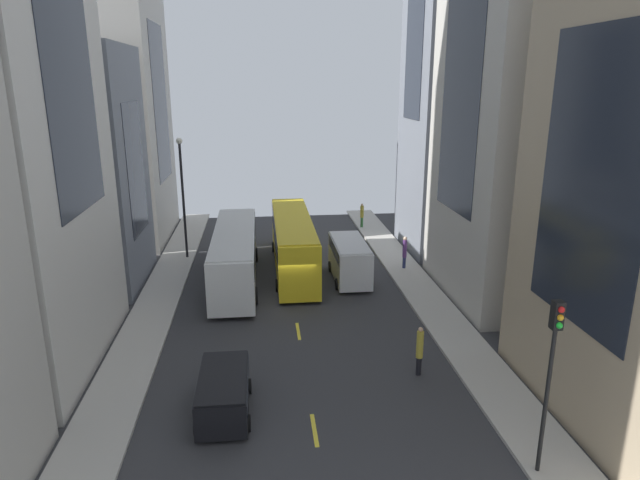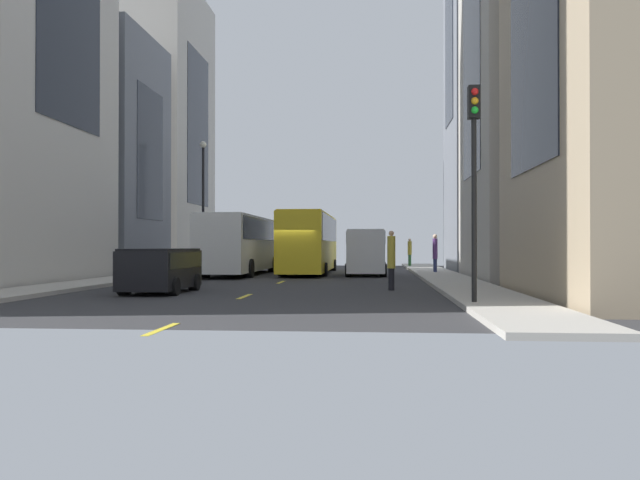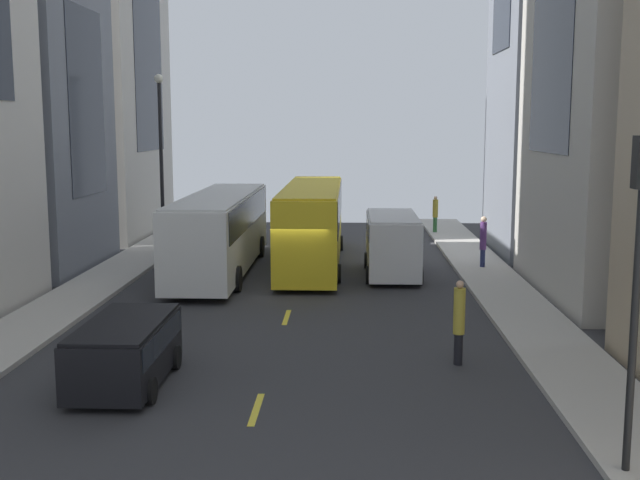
{
  "view_description": "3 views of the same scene",
  "coord_description": "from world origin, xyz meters",
  "px_view_note": "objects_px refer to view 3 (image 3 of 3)",
  "views": [
    {
      "loc": [
        -1.72,
        -30.08,
        12.41
      ],
      "look_at": [
        1.92,
        2.97,
        2.78
      ],
      "focal_mm": 30.9,
      "sensor_mm": 36.0,
      "label": 1
    },
    {
      "loc": [
        4.3,
        -33.79,
        1.7
      ],
      "look_at": [
        1.21,
        2.98,
        2.01
      ],
      "focal_mm": 36.33,
      "sensor_mm": 36.0,
      "label": 2
    },
    {
      "loc": [
        2.06,
        -29.19,
        6.28
      ],
      "look_at": [
        0.86,
        2.17,
        1.64
      ],
      "focal_mm": 43.89,
      "sensor_mm": 36.0,
      "label": 3
    }
  ],
  "objects_px": {
    "traffic_light_near_corner": "(640,242)",
    "car_black_0": "(125,348)",
    "city_bus_white": "(220,226)",
    "pedestrian_waiting_curb": "(459,320)",
    "delivery_van_white": "(392,240)",
    "streetcar_yellow": "(312,218)",
    "pedestrian_crossing_near": "(483,239)",
    "pedestrian_walking_far": "(435,213)"
  },
  "relations": [
    {
      "from": "pedestrian_crossing_near",
      "to": "traffic_light_near_corner",
      "type": "height_order",
      "value": "traffic_light_near_corner"
    },
    {
      "from": "streetcar_yellow",
      "to": "car_black_0",
      "type": "xyz_separation_m",
      "value": [
        -3.74,
        -16.71,
        -1.19
      ]
    },
    {
      "from": "car_black_0",
      "to": "pedestrian_crossing_near",
      "type": "distance_m",
      "value": 19.24
    },
    {
      "from": "streetcar_yellow",
      "to": "pedestrian_walking_far",
      "type": "distance_m",
      "value": 12.04
    },
    {
      "from": "streetcar_yellow",
      "to": "pedestrian_crossing_near",
      "type": "relative_size",
      "value": 5.93
    },
    {
      "from": "traffic_light_near_corner",
      "to": "city_bus_white",
      "type": "bearing_deg",
      "value": 118.39
    },
    {
      "from": "pedestrian_walking_far",
      "to": "city_bus_white",
      "type": "bearing_deg",
      "value": -59.14
    },
    {
      "from": "pedestrian_waiting_curb",
      "to": "pedestrian_walking_far",
      "type": "bearing_deg",
      "value": 15.34
    },
    {
      "from": "city_bus_white",
      "to": "pedestrian_waiting_curb",
      "type": "distance_m",
      "value": 15.31
    },
    {
      "from": "pedestrian_waiting_curb",
      "to": "city_bus_white",
      "type": "bearing_deg",
      "value": 53.39
    },
    {
      "from": "streetcar_yellow",
      "to": "pedestrian_walking_far",
      "type": "relative_size",
      "value": 6.3
    },
    {
      "from": "delivery_van_white",
      "to": "streetcar_yellow",
      "type": "bearing_deg",
      "value": 143.56
    },
    {
      "from": "traffic_light_near_corner",
      "to": "pedestrian_crossing_near",
      "type": "bearing_deg",
      "value": 87.69
    },
    {
      "from": "car_black_0",
      "to": "pedestrian_crossing_near",
      "type": "height_order",
      "value": "pedestrian_crossing_near"
    },
    {
      "from": "streetcar_yellow",
      "to": "pedestrian_crossing_near",
      "type": "bearing_deg",
      "value": -8.24
    },
    {
      "from": "city_bus_white",
      "to": "delivery_van_white",
      "type": "height_order",
      "value": "city_bus_white"
    },
    {
      "from": "streetcar_yellow",
      "to": "delivery_van_white",
      "type": "distance_m",
      "value": 4.35
    },
    {
      "from": "streetcar_yellow",
      "to": "traffic_light_near_corner",
      "type": "distance_m",
      "value": 22.51
    },
    {
      "from": "pedestrian_waiting_curb",
      "to": "traffic_light_near_corner",
      "type": "xyz_separation_m",
      "value": [
        2.09,
        -6.65,
        3.07
      ]
    },
    {
      "from": "delivery_van_white",
      "to": "pedestrian_waiting_curb",
      "type": "height_order",
      "value": "delivery_van_white"
    },
    {
      "from": "traffic_light_near_corner",
      "to": "car_black_0",
      "type": "bearing_deg",
      "value": 155.78
    },
    {
      "from": "delivery_van_white",
      "to": "car_black_0",
      "type": "relative_size",
      "value": 1.32
    },
    {
      "from": "pedestrian_waiting_curb",
      "to": "streetcar_yellow",
      "type": "bearing_deg",
      "value": 37.25
    },
    {
      "from": "pedestrian_walking_far",
      "to": "pedestrian_waiting_curb",
      "type": "relative_size",
      "value": 0.92
    },
    {
      "from": "pedestrian_walking_far",
      "to": "traffic_light_near_corner",
      "type": "distance_m",
      "value": 31.57
    },
    {
      "from": "city_bus_white",
      "to": "streetcar_yellow",
      "type": "relative_size",
      "value": 0.97
    },
    {
      "from": "delivery_van_white",
      "to": "pedestrian_walking_far",
      "type": "distance_m",
      "value": 12.98
    },
    {
      "from": "pedestrian_crossing_near",
      "to": "traffic_light_near_corner",
      "type": "bearing_deg",
      "value": 24.65
    },
    {
      "from": "city_bus_white",
      "to": "pedestrian_waiting_curb",
      "type": "height_order",
      "value": "city_bus_white"
    },
    {
      "from": "city_bus_white",
      "to": "car_black_0",
      "type": "height_order",
      "value": "city_bus_white"
    },
    {
      "from": "pedestrian_waiting_curb",
      "to": "pedestrian_crossing_near",
      "type": "xyz_separation_m",
      "value": [
        2.91,
        13.66,
        0.15
      ]
    },
    {
      "from": "pedestrian_waiting_curb",
      "to": "traffic_light_near_corner",
      "type": "distance_m",
      "value": 7.61
    },
    {
      "from": "city_bus_white",
      "to": "pedestrian_walking_far",
      "type": "distance_m",
      "value": 15.93
    },
    {
      "from": "streetcar_yellow",
      "to": "delivery_van_white",
      "type": "bearing_deg",
      "value": -36.44
    },
    {
      "from": "traffic_light_near_corner",
      "to": "pedestrian_waiting_curb",
      "type": "bearing_deg",
      "value": 107.47
    },
    {
      "from": "delivery_van_white",
      "to": "pedestrian_crossing_near",
      "type": "height_order",
      "value": "delivery_van_white"
    },
    {
      "from": "pedestrian_waiting_curb",
      "to": "pedestrian_crossing_near",
      "type": "distance_m",
      "value": 13.97
    },
    {
      "from": "pedestrian_walking_far",
      "to": "pedestrian_waiting_curb",
      "type": "xyz_separation_m",
      "value": [
        -2.04,
        -24.78,
        -0.05
      ]
    },
    {
      "from": "streetcar_yellow",
      "to": "pedestrian_walking_far",
      "type": "height_order",
      "value": "streetcar_yellow"
    },
    {
      "from": "car_black_0",
      "to": "pedestrian_crossing_near",
      "type": "relative_size",
      "value": 1.87
    },
    {
      "from": "car_black_0",
      "to": "pedestrian_waiting_curb",
      "type": "distance_m",
      "value": 8.54
    },
    {
      "from": "streetcar_yellow",
      "to": "traffic_light_near_corner",
      "type": "relative_size",
      "value": 2.2
    }
  ]
}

